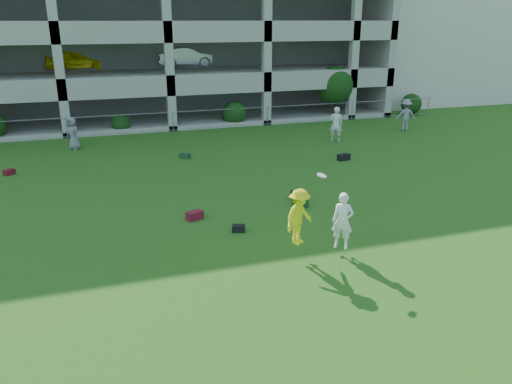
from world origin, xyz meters
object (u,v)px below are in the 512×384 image
object	(u,v)px
bystander_f	(406,115)
frisbee_contest	(311,218)
parking_garage	(150,25)
bystander_e	(336,124)
crate_d	(297,195)
bystander_c	(73,133)
stucco_building	(419,36)

from	to	relation	value
bystander_f	frisbee_contest	bearing A→B (deg)	62.63
bystander_f	parking_garage	xyz separation A→B (m)	(-13.30, 12.88, 5.07)
bystander_e	frisbee_contest	xyz separation A→B (m)	(-7.05, -12.54, 0.21)
crate_d	bystander_e	bearing A→B (deg)	55.01
bystander_c	bystander_f	bearing A→B (deg)	45.46
stucco_building	parking_garage	distance (m)	23.03
stucco_building	bystander_e	world-z (taller)	stucco_building
bystander_e	crate_d	world-z (taller)	bystander_e
bystander_f	frisbee_contest	xyz separation A→B (m)	(-12.28, -13.76, 0.22)
stucco_building	bystander_c	bearing A→B (deg)	-157.55
bystander_e	bystander_f	size ratio (longest dim) A/B	1.02
stucco_building	parking_garage	bearing A→B (deg)	-179.25
crate_d	frisbee_contest	distance (m)	4.89
bystander_c	frisbee_contest	world-z (taller)	frisbee_contest
bystander_e	parking_garage	size ratio (longest dim) A/B	0.06
stucco_building	parking_garage	world-z (taller)	parking_garage
stucco_building	bystander_f	xyz separation A→B (m)	(-9.70, -13.18, -4.05)
frisbee_contest	bystander_c	bearing A→B (deg)	113.59
bystander_c	bystander_e	bearing A→B (deg)	38.89
stucco_building	bystander_e	xyz separation A→B (m)	(-14.93, -14.39, -4.04)
frisbee_contest	parking_garage	world-z (taller)	parking_garage
stucco_building	crate_d	size ratio (longest dim) A/B	45.71
bystander_e	bystander_f	xyz separation A→B (m)	(5.23, 1.22, -0.01)
bystander_e	crate_d	distance (m)	9.78
parking_garage	bystander_e	bearing A→B (deg)	-60.18
crate_d	parking_garage	size ratio (longest dim) A/B	0.01
bystander_e	crate_d	size ratio (longest dim) A/B	5.50
bystander_c	parking_garage	distance (m)	13.80
bystander_c	crate_d	distance (m)	13.31
bystander_f	frisbee_contest	distance (m)	18.44
parking_garage	bystander_f	bearing A→B (deg)	-44.07
stucco_building	bystander_f	distance (m)	16.86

